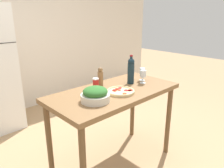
{
  "coord_description": "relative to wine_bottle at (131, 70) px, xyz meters",
  "views": [
    {
      "loc": [
        -1.49,
        -1.52,
        1.67
      ],
      "look_at": [
        0.0,
        0.03,
        0.97
      ],
      "focal_mm": 35.0,
      "sensor_mm": 36.0,
      "label": 1
    }
  ],
  "objects": [
    {
      "name": "homemade_pizza",
      "position": [
        -0.3,
        -0.14,
        -0.14
      ],
      "size": [
        0.28,
        0.28,
        0.03
      ],
      "color": "#DBC189",
      "rests_on": "prep_counter"
    },
    {
      "name": "wine_glass_far",
      "position": [
        0.18,
        -0.02,
        -0.05
      ],
      "size": [
        0.07,
        0.07,
        0.15
      ],
      "color": "silver",
      "rests_on": "prep_counter"
    },
    {
      "name": "pepper_mill",
      "position": [
        -0.31,
        0.16,
        -0.05
      ],
      "size": [
        0.06,
        0.06,
        0.21
      ],
      "color": "olive",
      "rests_on": "prep_counter"
    },
    {
      "name": "salt_canister",
      "position": [
        -0.41,
        0.12,
        -0.09
      ],
      "size": [
        0.06,
        0.06,
        0.12
      ],
      "color": "#B2231E",
      "rests_on": "prep_counter"
    },
    {
      "name": "wine_glass_near",
      "position": [
        0.11,
        -0.09,
        -0.05
      ],
      "size": [
        0.07,
        0.07,
        0.15
      ],
      "color": "silver",
      "rests_on": "prep_counter"
    },
    {
      "name": "ground_plane",
      "position": [
        -0.3,
        -0.04,
        -1.06
      ],
      "size": [
        14.0,
        14.0,
        0.0
      ],
      "primitive_type": "plane",
      "color": "tan"
    },
    {
      "name": "wine_bottle",
      "position": [
        0.0,
        0.0,
        0.0
      ],
      "size": [
        0.08,
        0.08,
        0.33
      ],
      "color": "#142833",
      "rests_on": "prep_counter"
    },
    {
      "name": "salad_bowl",
      "position": [
        -0.63,
        -0.13,
        -0.09
      ],
      "size": [
        0.27,
        0.27,
        0.14
      ],
      "color": "silver",
      "rests_on": "prep_counter"
    },
    {
      "name": "wall_back",
      "position": [
        -0.3,
        2.21,
        0.24
      ],
      "size": [
        6.4,
        0.08,
        2.6
      ],
      "color": "silver",
      "rests_on": "ground_plane"
    },
    {
      "name": "prep_counter",
      "position": [
        -0.3,
        -0.04,
        -0.26
      ],
      "size": [
        1.38,
        0.69,
        0.91
      ],
      "color": "brown",
      "rests_on": "ground_plane"
    }
  ]
}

